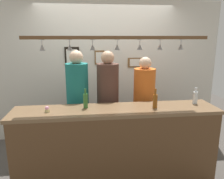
{
  "coord_description": "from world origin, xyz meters",
  "views": [
    {
      "loc": [
        -0.39,
        -3.06,
        1.93
      ],
      "look_at": [
        0.0,
        0.1,
        1.17
      ],
      "focal_mm": 35.21,
      "sensor_mm": 36.0,
      "label": 1
    }
  ],
  "objects_px": {
    "picture_frame_caricature": "(72,56)",
    "picture_frame_lower_pair": "(136,63)",
    "bottle_soda_clear": "(195,97)",
    "bottle_beer_green_import": "(86,100)",
    "bottle_beer_amber_tall": "(155,101)",
    "person_middle_brown_shirt": "(108,95)",
    "picture_frame_crest": "(100,58)",
    "cupcake": "(47,109)",
    "person_right_orange_shirt": "(144,97)",
    "person_left_teal_shirt": "(78,95)"
  },
  "relations": [
    {
      "from": "bottle_beer_green_import",
      "to": "bottle_soda_clear",
      "type": "height_order",
      "value": "bottle_beer_green_import"
    },
    {
      "from": "bottle_beer_green_import",
      "to": "picture_frame_crest",
      "type": "distance_m",
      "value": 1.42
    },
    {
      "from": "person_left_teal_shirt",
      "to": "bottle_beer_green_import",
      "type": "relative_size",
      "value": 6.69
    },
    {
      "from": "bottle_beer_green_import",
      "to": "bottle_soda_clear",
      "type": "bearing_deg",
      "value": 0.15
    },
    {
      "from": "person_left_teal_shirt",
      "to": "bottle_soda_clear",
      "type": "distance_m",
      "value": 1.73
    },
    {
      "from": "bottle_beer_amber_tall",
      "to": "cupcake",
      "type": "bearing_deg",
      "value": 179.98
    },
    {
      "from": "person_left_teal_shirt",
      "to": "picture_frame_caricature",
      "type": "bearing_deg",
      "value": 97.66
    },
    {
      "from": "bottle_beer_green_import",
      "to": "bottle_beer_amber_tall",
      "type": "height_order",
      "value": "same"
    },
    {
      "from": "bottle_soda_clear",
      "to": "bottle_beer_amber_tall",
      "type": "bearing_deg",
      "value": -168.98
    },
    {
      "from": "bottle_beer_green_import",
      "to": "bottle_beer_amber_tall",
      "type": "bearing_deg",
      "value": -7.32
    },
    {
      "from": "bottle_soda_clear",
      "to": "bottle_beer_amber_tall",
      "type": "xyz_separation_m",
      "value": [
        -0.62,
        -0.12,
        0.01
      ]
    },
    {
      "from": "picture_frame_crest",
      "to": "picture_frame_caricature",
      "type": "relative_size",
      "value": 0.76
    },
    {
      "from": "person_left_teal_shirt",
      "to": "person_middle_brown_shirt",
      "type": "height_order",
      "value": "person_left_teal_shirt"
    },
    {
      "from": "picture_frame_caricature",
      "to": "picture_frame_lower_pair",
      "type": "distance_m",
      "value": 1.2
    },
    {
      "from": "bottle_soda_clear",
      "to": "picture_frame_crest",
      "type": "relative_size",
      "value": 0.88
    },
    {
      "from": "bottle_soda_clear",
      "to": "person_left_teal_shirt",
      "type": "bearing_deg",
      "value": 162.51
    },
    {
      "from": "bottle_soda_clear",
      "to": "picture_frame_lower_pair",
      "type": "bearing_deg",
      "value": 113.05
    },
    {
      "from": "bottle_beer_green_import",
      "to": "picture_frame_caricature",
      "type": "relative_size",
      "value": 0.76
    },
    {
      "from": "person_middle_brown_shirt",
      "to": "picture_frame_caricature",
      "type": "distance_m",
      "value": 1.12
    },
    {
      "from": "bottle_soda_clear",
      "to": "picture_frame_lower_pair",
      "type": "xyz_separation_m",
      "value": [
        -0.56,
        1.32,
        0.35
      ]
    },
    {
      "from": "person_left_teal_shirt",
      "to": "picture_frame_lower_pair",
      "type": "xyz_separation_m",
      "value": [
        1.09,
        0.8,
        0.4
      ]
    },
    {
      "from": "bottle_beer_green_import",
      "to": "person_middle_brown_shirt",
      "type": "bearing_deg",
      "value": 56.33
    },
    {
      "from": "bottle_beer_green_import",
      "to": "picture_frame_caricature",
      "type": "height_order",
      "value": "picture_frame_caricature"
    },
    {
      "from": "bottle_beer_green_import",
      "to": "picture_frame_crest",
      "type": "relative_size",
      "value": 1.0
    },
    {
      "from": "cupcake",
      "to": "picture_frame_caricature",
      "type": "distance_m",
      "value": 1.55
    },
    {
      "from": "bottle_beer_green_import",
      "to": "bottle_beer_amber_tall",
      "type": "xyz_separation_m",
      "value": [
        0.91,
        -0.12,
        -0.0
      ]
    },
    {
      "from": "bottle_beer_amber_tall",
      "to": "picture_frame_lower_pair",
      "type": "relative_size",
      "value": 0.87
    },
    {
      "from": "picture_frame_crest",
      "to": "picture_frame_lower_pair",
      "type": "bearing_deg",
      "value": 0.0
    },
    {
      "from": "person_right_orange_shirt",
      "to": "picture_frame_caricature",
      "type": "relative_size",
      "value": 4.8
    },
    {
      "from": "bottle_beer_amber_tall",
      "to": "picture_frame_crest",
      "type": "distance_m",
      "value": 1.63
    },
    {
      "from": "person_right_orange_shirt",
      "to": "bottle_beer_green_import",
      "type": "distance_m",
      "value": 1.08
    },
    {
      "from": "person_left_teal_shirt",
      "to": "picture_frame_lower_pair",
      "type": "bearing_deg",
      "value": 36.23
    },
    {
      "from": "person_left_teal_shirt",
      "to": "bottle_beer_amber_tall",
      "type": "bearing_deg",
      "value": -31.87
    },
    {
      "from": "bottle_beer_amber_tall",
      "to": "picture_frame_caricature",
      "type": "bearing_deg",
      "value": 128.34
    },
    {
      "from": "person_left_teal_shirt",
      "to": "cupcake",
      "type": "height_order",
      "value": "person_left_teal_shirt"
    },
    {
      "from": "person_right_orange_shirt",
      "to": "picture_frame_caricature",
      "type": "height_order",
      "value": "picture_frame_caricature"
    },
    {
      "from": "picture_frame_lower_pair",
      "to": "person_middle_brown_shirt",
      "type": "bearing_deg",
      "value": -127.78
    },
    {
      "from": "bottle_beer_amber_tall",
      "to": "cupcake",
      "type": "distance_m",
      "value": 1.39
    },
    {
      "from": "bottle_beer_green_import",
      "to": "cupcake",
      "type": "xyz_separation_m",
      "value": [
        -0.48,
        -0.12,
        -0.07
      ]
    },
    {
      "from": "person_right_orange_shirt",
      "to": "bottle_beer_green_import",
      "type": "height_order",
      "value": "person_right_orange_shirt"
    },
    {
      "from": "picture_frame_caricature",
      "to": "picture_frame_lower_pair",
      "type": "relative_size",
      "value": 1.13
    },
    {
      "from": "cupcake",
      "to": "person_left_teal_shirt",
      "type": "bearing_deg",
      "value": 60.82
    },
    {
      "from": "person_left_teal_shirt",
      "to": "cupcake",
      "type": "distance_m",
      "value": 0.73
    },
    {
      "from": "person_middle_brown_shirt",
      "to": "cupcake",
      "type": "xyz_separation_m",
      "value": [
        -0.83,
        -0.64,
        0.01
      ]
    },
    {
      "from": "bottle_beer_amber_tall",
      "to": "picture_frame_lower_pair",
      "type": "distance_m",
      "value": 1.48
    },
    {
      "from": "person_middle_brown_shirt",
      "to": "bottle_beer_amber_tall",
      "type": "height_order",
      "value": "person_middle_brown_shirt"
    },
    {
      "from": "person_left_teal_shirt",
      "to": "cupcake",
      "type": "bearing_deg",
      "value": -119.18
    },
    {
      "from": "picture_frame_caricature",
      "to": "picture_frame_crest",
      "type": "bearing_deg",
      "value": 0.0
    },
    {
      "from": "bottle_soda_clear",
      "to": "picture_frame_crest",
      "type": "bearing_deg",
      "value": 133.5
    },
    {
      "from": "person_middle_brown_shirt",
      "to": "bottle_beer_green_import",
      "type": "bearing_deg",
      "value": -123.67
    }
  ]
}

